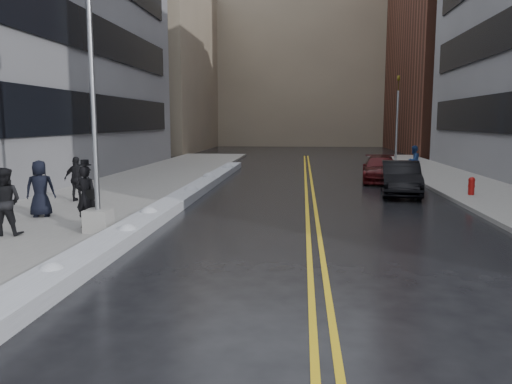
% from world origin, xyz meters
% --- Properties ---
extents(ground, '(160.00, 160.00, 0.00)m').
position_xyz_m(ground, '(0.00, 0.00, 0.00)').
color(ground, black).
rests_on(ground, ground).
extents(sidewalk_west, '(5.50, 50.00, 0.15)m').
position_xyz_m(sidewalk_west, '(-5.75, 10.00, 0.07)').
color(sidewalk_west, gray).
rests_on(sidewalk_west, ground).
extents(sidewalk_east, '(4.00, 50.00, 0.15)m').
position_xyz_m(sidewalk_east, '(10.00, 10.00, 0.07)').
color(sidewalk_east, gray).
rests_on(sidewalk_east, ground).
extents(lane_line_left, '(0.12, 50.00, 0.01)m').
position_xyz_m(lane_line_left, '(2.35, 10.00, 0.00)').
color(lane_line_left, gold).
rests_on(lane_line_left, ground).
extents(lane_line_right, '(0.12, 50.00, 0.01)m').
position_xyz_m(lane_line_right, '(2.65, 10.00, 0.00)').
color(lane_line_right, gold).
rests_on(lane_line_right, ground).
extents(snow_ridge, '(0.90, 30.00, 0.34)m').
position_xyz_m(snow_ridge, '(-2.45, 8.00, 0.17)').
color(snow_ridge, silver).
rests_on(snow_ridge, ground).
extents(building_west_far, '(14.00, 22.00, 18.00)m').
position_xyz_m(building_west_far, '(-15.50, 44.00, 9.00)').
color(building_west_far, gray).
rests_on(building_west_far, ground).
extents(building_east_far, '(14.00, 20.00, 28.00)m').
position_xyz_m(building_east_far, '(19.00, 42.00, 14.00)').
color(building_east_far, '#562D21').
rests_on(building_east_far, ground).
extents(building_far, '(36.00, 16.00, 22.00)m').
position_xyz_m(building_far, '(2.00, 60.00, 11.00)').
color(building_far, gray).
rests_on(building_far, ground).
extents(lamppost, '(0.65, 0.65, 7.62)m').
position_xyz_m(lamppost, '(-3.30, 2.00, 2.53)').
color(lamppost, gray).
rests_on(lamppost, sidewalk_west).
extents(fire_hydrant, '(0.26, 0.26, 0.73)m').
position_xyz_m(fire_hydrant, '(9.00, 10.00, 0.55)').
color(fire_hydrant, maroon).
rests_on(fire_hydrant, sidewalk_east).
extents(traffic_signal, '(0.16, 0.20, 6.00)m').
position_xyz_m(traffic_signal, '(8.50, 24.00, 3.40)').
color(traffic_signal, gray).
rests_on(traffic_signal, sidewalk_east).
extents(pedestrian_fedora, '(0.69, 0.50, 1.75)m').
position_xyz_m(pedestrian_fedora, '(-3.80, 2.42, 1.02)').
color(pedestrian_fedora, black).
rests_on(pedestrian_fedora, sidewalk_west).
extents(pedestrian_b, '(0.94, 0.77, 1.77)m').
position_xyz_m(pedestrian_b, '(-5.53, 1.37, 1.04)').
color(pedestrian_b, black).
rests_on(pedestrian_b, sidewalk_west).
extents(pedestrian_c, '(1.00, 0.81, 1.77)m').
position_xyz_m(pedestrian_c, '(-5.94, 3.89, 1.03)').
color(pedestrian_c, black).
rests_on(pedestrian_c, sidewalk_west).
extents(pedestrian_d, '(0.98, 0.43, 1.66)m').
position_xyz_m(pedestrian_d, '(-6.16, 6.94, 0.98)').
color(pedestrian_d, black).
rests_on(pedestrian_d, sidewalk_west).
extents(pedestrian_east, '(1.01, 1.00, 1.65)m').
position_xyz_m(pedestrian_east, '(8.24, 17.24, 0.97)').
color(pedestrian_east, navy).
rests_on(pedestrian_east, sidewalk_east).
extents(car_black, '(2.02, 4.50, 1.43)m').
position_xyz_m(car_black, '(6.31, 10.69, 0.72)').
color(car_black, black).
rests_on(car_black, ground).
extents(car_maroon, '(2.36, 4.73, 1.32)m').
position_xyz_m(car_maroon, '(6.21, 15.44, 0.66)').
color(car_maroon, '#39090B').
rests_on(car_maroon, ground).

